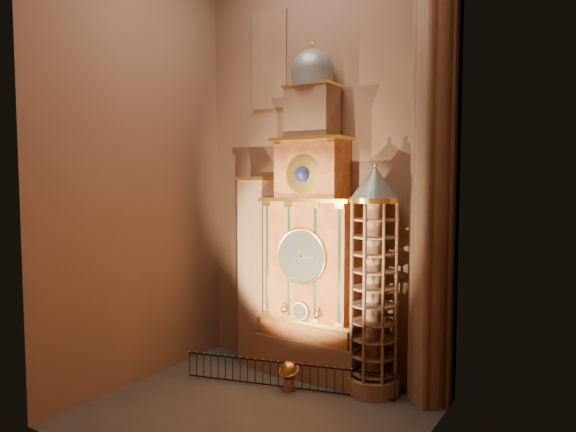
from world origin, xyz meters
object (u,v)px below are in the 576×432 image
Objects in this scene: stair_turret at (374,282)px; astronomical_clock at (311,246)px; celestial_globe at (289,373)px; portrait_tower at (257,270)px; iron_railing at (286,375)px.

astronomical_clock is at bearing 175.70° from stair_turret.
astronomical_clock reaches higher than celestial_globe.
portrait_tower is 7.32× the size of celestial_globe.
iron_railing is at bearing -94.09° from astronomical_clock.
iron_railing is (3.25, -2.17, -4.48)m from portrait_tower.
celestial_globe is 0.27m from iron_railing.
stair_turret is (3.50, -0.26, -1.41)m from astronomical_clock.
portrait_tower is 5.94m from iron_railing.
portrait_tower is 5.96m from celestial_globe.
portrait_tower is (-3.40, 0.02, -1.53)m from astronomical_clock.
portrait_tower is 0.94× the size of stair_turret.
astronomical_clock is 11.98× the size of celestial_globe.
celestial_globe is (0.04, -2.23, -5.84)m from astronomical_clock.
portrait_tower is 1.03× the size of iron_railing.
astronomical_clock reaches higher than iron_railing.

